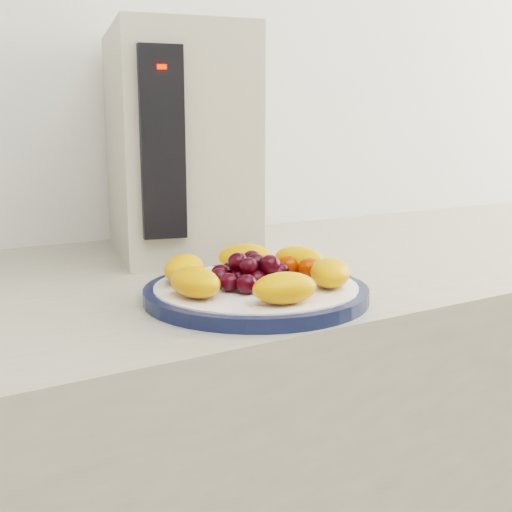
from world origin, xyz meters
TOP-DOWN VIEW (x-y plane):
  - plate_rim at (0.09, 1.03)m, footprint 0.25×0.25m
  - plate_face at (0.09, 1.03)m, footprint 0.23×0.23m
  - appliance_body at (0.14, 1.33)m, footprint 0.24×0.30m
  - appliance_panel at (0.06, 1.21)m, footprint 0.06×0.03m
  - appliance_led at (0.06, 1.20)m, footprint 0.01×0.01m
  - fruit_plate at (0.10, 1.04)m, footprint 0.22×0.22m

SIDE VIEW (x-z plane):
  - plate_rim at x=0.09m, z-range 0.90..0.91m
  - plate_face at x=0.09m, z-range 0.90..0.92m
  - fruit_plate at x=0.10m, z-range 0.91..0.95m
  - appliance_body at x=0.14m, z-range 0.90..1.23m
  - appliance_panel at x=0.06m, z-range 0.95..1.19m
  - appliance_led at x=0.06m, z-range 1.16..1.17m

